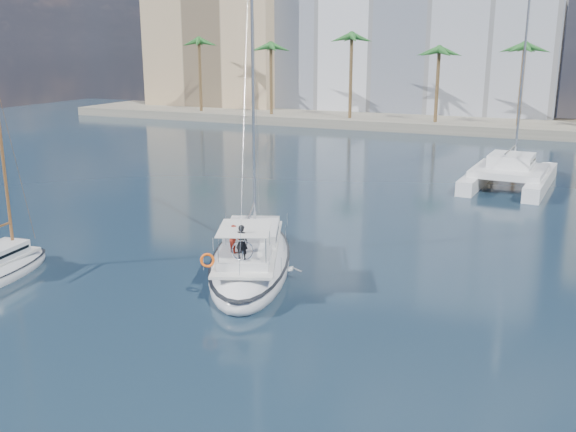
% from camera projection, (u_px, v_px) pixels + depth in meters
% --- Properties ---
extents(ground, '(160.00, 160.00, 0.00)m').
position_uv_depth(ground, '(288.00, 284.00, 29.72)').
color(ground, black).
rests_on(ground, ground).
extents(quay, '(120.00, 14.00, 1.20)m').
position_uv_depth(quay, '(477.00, 125.00, 83.44)').
color(quay, gray).
rests_on(quay, ground).
extents(building_modern, '(42.00, 16.00, 28.00)m').
position_uv_depth(building_modern, '(413.00, 22.00, 95.25)').
color(building_modern, silver).
rests_on(building_modern, ground).
extents(building_tan_left, '(22.00, 14.00, 22.00)m').
position_uv_depth(building_tan_left, '(224.00, 43.00, 104.22)').
color(building_tan_left, tan).
rests_on(building_tan_left, ground).
extents(palm_left, '(3.60, 3.60, 12.30)m').
position_uv_depth(palm_left, '(231.00, 48.00, 90.68)').
color(palm_left, brown).
rests_on(palm_left, ground).
extents(palm_centre, '(3.60, 3.60, 12.30)m').
position_uv_depth(palm_centre, '(479.00, 48.00, 77.39)').
color(palm_centre, brown).
rests_on(palm_centre, ground).
extents(main_sloop, '(8.01, 12.56, 17.81)m').
position_uv_depth(main_sloop, '(251.00, 260.00, 31.47)').
color(main_sloop, silver).
rests_on(main_sloop, ground).
extents(catamaran, '(6.54, 11.97, 16.99)m').
position_uv_depth(catamaran, '(510.00, 172.00, 50.14)').
color(catamaran, silver).
rests_on(catamaran, ground).
extents(seagull, '(1.17, 0.50, 0.22)m').
position_uv_depth(seagull, '(291.00, 269.00, 30.32)').
color(seagull, silver).
rests_on(seagull, ground).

